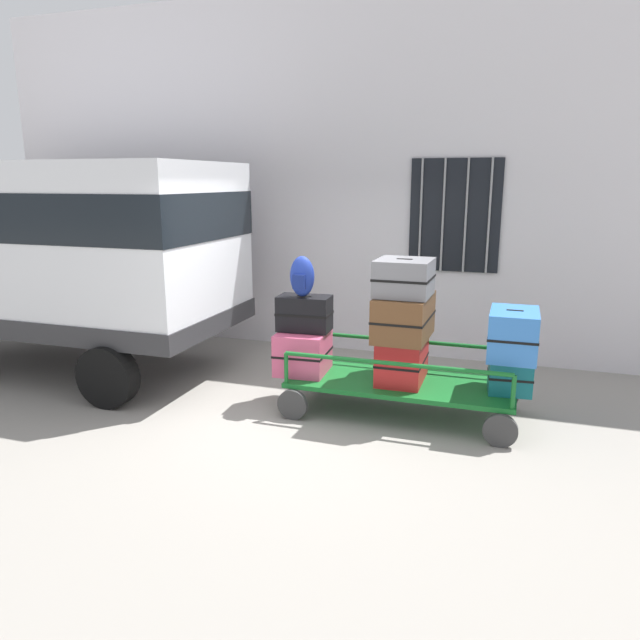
% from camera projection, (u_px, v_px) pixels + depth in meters
% --- Properties ---
extents(ground_plane, '(40.00, 40.00, 0.00)m').
position_uv_depth(ground_plane, '(310.00, 415.00, 6.37)').
color(ground_plane, gray).
extents(building_wall, '(12.00, 0.38, 5.00)m').
position_uv_depth(building_wall, '(374.00, 178.00, 8.33)').
color(building_wall, silver).
rests_on(building_wall, ground).
extents(van, '(4.49, 2.23, 2.68)m').
position_uv_depth(van, '(60.00, 245.00, 7.63)').
color(van, silver).
rests_on(van, ground).
extents(luggage_cart, '(2.43, 1.07, 0.38)m').
position_uv_depth(luggage_cart, '(401.00, 386.00, 6.33)').
color(luggage_cart, '#146023').
rests_on(luggage_cart, ground).
extents(cart_railing, '(2.33, 0.93, 0.35)m').
position_uv_depth(cart_railing, '(402.00, 355.00, 6.25)').
color(cart_railing, '#146023').
rests_on(cart_railing, luggage_cart).
extents(suitcase_left_bottom, '(0.58, 0.62, 0.47)m').
position_uv_depth(suitcase_left_bottom, '(303.00, 352.00, 6.57)').
color(suitcase_left_bottom, '#CC4C72').
rests_on(suitcase_left_bottom, luggage_cart).
extents(suitcase_left_middle, '(0.60, 0.37, 0.39)m').
position_uv_depth(suitcase_left_middle, '(304.00, 313.00, 6.52)').
color(suitcase_left_middle, black).
rests_on(suitcase_left_middle, suitcase_left_bottom).
extents(suitcase_midleft_bottom, '(0.48, 0.71, 0.47)m').
position_uv_depth(suitcase_midleft_bottom, '(402.00, 360.00, 6.28)').
color(suitcase_midleft_bottom, '#B21E1E').
rests_on(suitcase_midleft_bottom, luggage_cart).
extents(suitcase_midleft_middle, '(0.56, 0.84, 0.47)m').
position_uv_depth(suitcase_midleft_middle, '(404.00, 317.00, 6.19)').
color(suitcase_midleft_middle, brown).
rests_on(suitcase_midleft_middle, suitcase_midleft_bottom).
extents(suitcase_midleft_top, '(0.57, 0.60, 0.38)m').
position_uv_depth(suitcase_midleft_top, '(404.00, 278.00, 6.04)').
color(suitcase_midleft_top, slate).
rests_on(suitcase_midleft_top, suitcase_midleft_middle).
extents(suitcase_center_bottom, '(0.46, 0.40, 0.37)m').
position_uv_depth(suitcase_center_bottom, '(510.00, 375.00, 5.94)').
color(suitcase_center_bottom, '#0F5960').
rests_on(suitcase_center_bottom, luggage_cart).
extents(suitcase_center_middle, '(0.47, 0.68, 0.48)m').
position_uv_depth(suitcase_center_middle, '(513.00, 334.00, 5.85)').
color(suitcase_center_middle, '#3372C6').
rests_on(suitcase_center_middle, suitcase_center_bottom).
extents(backpack, '(0.27, 0.22, 0.44)m').
position_uv_depth(backpack, '(302.00, 277.00, 6.36)').
color(backpack, navy).
rests_on(backpack, suitcase_left_middle).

